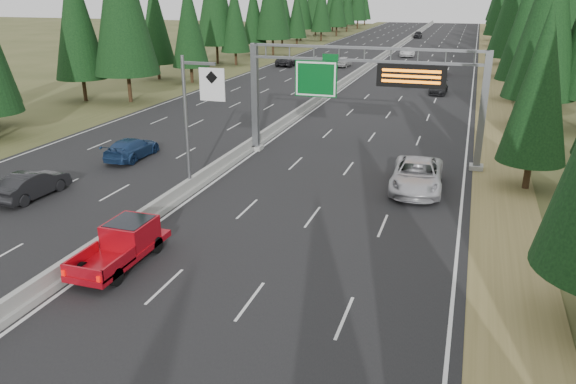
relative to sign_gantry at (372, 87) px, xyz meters
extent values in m
cube|color=black|center=(-8.92, 45.12, -5.23)|extent=(32.00, 260.00, 0.08)
cube|color=olive|center=(8.88, 45.12, -5.24)|extent=(3.60, 260.00, 0.06)
cube|color=#3C4520|center=(-26.72, 45.12, -5.24)|extent=(3.60, 260.00, 0.06)
cube|color=gray|center=(-8.92, 45.12, -5.04)|extent=(0.70, 260.00, 0.30)
cube|color=gray|center=(-8.92, 45.12, -4.64)|extent=(0.30, 260.00, 0.60)
cube|color=slate|center=(-8.57, 0.12, -1.29)|extent=(0.45, 0.45, 7.80)
cube|color=gray|center=(-8.57, 0.12, -5.04)|extent=(0.90, 0.90, 0.30)
cube|color=slate|center=(7.28, 0.12, -1.29)|extent=(0.45, 0.45, 7.80)
cube|color=gray|center=(7.28, 0.12, -5.04)|extent=(0.90, 0.90, 0.30)
cube|color=slate|center=(-0.64, 0.12, 2.53)|extent=(15.85, 0.35, 0.16)
cube|color=slate|center=(-0.64, 0.12, 1.69)|extent=(15.85, 0.35, 0.16)
cube|color=#054C19|center=(-3.92, -0.13, 0.36)|extent=(3.00, 0.10, 2.50)
cube|color=silver|center=(-3.92, -0.19, 0.36)|extent=(2.85, 0.02, 2.35)
cube|color=#054C19|center=(-2.92, -0.13, 1.86)|extent=(1.10, 0.10, 0.45)
cube|color=black|center=(2.58, -0.18, 0.86)|extent=(4.50, 0.40, 1.50)
cube|color=orange|center=(2.58, -0.40, 1.21)|extent=(3.80, 0.02, 0.18)
cube|color=orange|center=(2.58, -0.40, 0.86)|extent=(3.80, 0.02, 0.18)
cube|color=orange|center=(2.58, -0.40, 0.51)|extent=(3.80, 0.02, 0.18)
cylinder|color=slate|center=(-8.92, -9.88, -1.19)|extent=(0.20, 0.20, 8.00)
cube|color=gray|center=(-8.92, -9.88, -5.09)|extent=(0.50, 0.50, 0.20)
cube|color=slate|center=(-7.92, -9.88, 2.41)|extent=(2.00, 0.15, 0.15)
cube|color=silver|center=(-7.12, -10.00, 1.31)|extent=(1.50, 0.06, 1.80)
cylinder|color=black|center=(10.20, -2.85, -4.38)|extent=(0.40, 0.40, 1.77)
cone|color=black|center=(10.20, -2.85, 1.16)|extent=(3.99, 3.99, 9.31)
cylinder|color=black|center=(11.88, 14.42, -3.92)|extent=(0.40, 0.40, 2.69)
cone|color=black|center=(11.88, 14.42, 4.48)|extent=(6.05, 6.05, 14.11)
cylinder|color=black|center=(11.24, 27.56, -4.12)|extent=(0.40, 0.40, 2.29)
cone|color=black|center=(11.24, 27.56, 3.03)|extent=(5.15, 5.15, 12.02)
cylinder|color=black|center=(14.79, 28.78, -3.85)|extent=(0.40, 0.40, 2.84)
cone|color=black|center=(14.79, 28.78, 5.03)|extent=(6.39, 6.39, 14.92)
cylinder|color=black|center=(10.93, 45.24, -3.86)|extent=(0.40, 0.40, 2.83)
cylinder|color=black|center=(15.43, 43.23, -4.30)|extent=(0.40, 0.40, 1.94)
cone|color=black|center=(15.43, 43.23, 1.77)|extent=(4.37, 4.37, 10.20)
cylinder|color=black|center=(11.00, 60.20, -4.05)|extent=(0.40, 0.40, 2.43)
cone|color=black|center=(11.00, 60.20, 3.55)|extent=(5.47, 5.47, 12.77)
cylinder|color=black|center=(15.88, 58.80, -3.95)|extent=(0.40, 0.40, 2.64)
cone|color=black|center=(15.88, 58.80, 4.28)|extent=(5.93, 5.93, 13.84)
cylinder|color=black|center=(10.89, 76.72, -4.33)|extent=(0.40, 0.40, 1.88)
cone|color=black|center=(10.89, 76.72, 1.53)|extent=(4.22, 4.22, 9.85)
cylinder|color=black|center=(14.18, 75.65, -3.95)|extent=(0.40, 0.40, 2.65)
cone|color=black|center=(14.18, 75.65, 4.33)|extent=(5.96, 5.96, 13.90)
cylinder|color=black|center=(10.21, 91.54, -4.10)|extent=(0.40, 0.40, 2.33)
cone|color=black|center=(10.21, 91.54, 3.19)|extent=(5.25, 5.25, 12.24)
cylinder|color=black|center=(14.74, 90.97, -3.93)|extent=(0.40, 0.40, 2.68)
cylinder|color=black|center=(10.40, 105.76, -4.19)|extent=(0.40, 0.40, 2.16)
cone|color=black|center=(10.40, 105.76, 2.56)|extent=(4.86, 4.86, 11.33)
cylinder|color=black|center=(16.08, 107.65, -4.34)|extent=(0.40, 0.40, 1.85)
cone|color=black|center=(16.08, 107.65, 1.44)|extent=(4.17, 4.17, 9.72)
cylinder|color=black|center=(11.28, 123.51, -3.90)|extent=(0.40, 0.40, 2.74)
cylinder|color=black|center=(14.80, 123.29, -3.94)|extent=(0.40, 0.40, 2.66)
cylinder|color=black|center=(11.55, 138.35, -3.77)|extent=(0.40, 0.40, 3.01)
cylinder|color=black|center=(14.51, 140.14, -4.26)|extent=(0.40, 0.40, 2.02)
cone|color=black|center=(14.51, 140.14, 2.06)|extent=(4.55, 4.55, 10.62)
cylinder|color=black|center=(11.57, 154.22, -4.32)|extent=(0.40, 0.40, 1.90)
cone|color=black|center=(11.57, 154.22, 1.63)|extent=(4.28, 4.28, 9.99)
cylinder|color=black|center=(15.39, 154.42, -4.21)|extent=(0.40, 0.40, 2.12)
cone|color=black|center=(15.39, 154.42, 2.43)|extent=(4.78, 4.78, 11.15)
cylinder|color=black|center=(-28.29, 13.80, -3.76)|extent=(0.40, 0.40, 3.01)
cylinder|color=black|center=(-33.48, 13.08, -4.05)|extent=(0.40, 0.40, 2.43)
cone|color=black|center=(-33.48, 13.08, 3.55)|extent=(5.48, 5.48, 12.78)
cylinder|color=black|center=(-28.09, 27.71, -4.22)|extent=(0.40, 0.40, 2.10)
cone|color=black|center=(-28.09, 27.71, 2.34)|extent=(4.72, 4.72, 11.01)
cylinder|color=black|center=(-33.82, 29.23, -4.22)|extent=(0.40, 0.40, 2.11)
cone|color=black|center=(-33.82, 29.23, 2.37)|extent=(4.74, 4.74, 11.06)
cylinder|color=black|center=(-29.82, 46.28, -4.24)|extent=(0.40, 0.40, 2.05)
cone|color=black|center=(-29.82, 46.28, 2.17)|extent=(4.61, 4.61, 10.77)
cylinder|color=black|center=(-33.38, 47.03, -3.77)|extent=(0.40, 0.40, 2.99)
cylinder|color=black|center=(-28.89, 61.45, -3.81)|extent=(0.40, 0.40, 2.91)
cylinder|color=black|center=(-32.45, 61.10, -4.24)|extent=(0.40, 0.40, 2.05)
cone|color=black|center=(-32.45, 61.10, 2.15)|extent=(4.61, 4.61, 10.75)
cylinder|color=black|center=(-29.43, 78.04, -4.36)|extent=(0.40, 0.40, 1.83)
cone|color=black|center=(-29.43, 78.04, 1.35)|extent=(4.11, 4.11, 9.58)
cylinder|color=black|center=(-32.72, 78.08, -4.15)|extent=(0.40, 0.40, 2.23)
cone|color=black|center=(-32.72, 78.08, 2.82)|extent=(5.02, 5.02, 11.71)
cylinder|color=black|center=(-28.01, 92.49, -4.19)|extent=(0.40, 0.40, 2.16)
cone|color=black|center=(-28.01, 92.49, 2.58)|extent=(4.87, 4.87, 11.36)
cylinder|color=black|center=(-33.08, 92.82, -3.96)|extent=(0.40, 0.40, 2.62)
cylinder|color=black|center=(-28.04, 107.93, -4.09)|extent=(0.40, 0.40, 2.35)
cone|color=black|center=(-28.04, 107.93, 3.26)|extent=(5.29, 5.29, 12.35)
cylinder|color=black|center=(-33.74, 108.43, -3.78)|extent=(0.40, 0.40, 2.97)
cylinder|color=black|center=(-28.90, 124.18, -4.26)|extent=(0.40, 0.40, 2.02)
cone|color=black|center=(-28.90, 124.18, 2.06)|extent=(4.55, 4.55, 10.62)
cylinder|color=black|center=(-33.14, 124.56, -4.03)|extent=(0.40, 0.40, 2.49)
cylinder|color=black|center=(-28.42, 137.11, -4.03)|extent=(0.40, 0.40, 2.47)
cylinder|color=black|center=(-33.70, 139.38, -4.11)|extent=(0.40, 0.40, 2.32)
cylinder|color=black|center=(-29.87, 156.43, -4.36)|extent=(0.40, 0.40, 1.82)
cone|color=black|center=(-29.87, 156.43, 1.32)|extent=(4.09, 4.09, 9.54)
cylinder|color=black|center=(-33.67, 154.22, -3.89)|extent=(0.40, 0.40, 2.76)
imported|color=silver|center=(3.86, -5.23, -4.30)|extent=(3.24, 6.55, 1.78)
cylinder|color=black|center=(-8.24, -20.92, -4.80)|extent=(0.29, 0.77, 0.77)
cylinder|color=black|center=(-6.60, -20.92, -4.80)|extent=(0.29, 0.77, 0.77)
cylinder|color=black|center=(-8.24, -17.74, -4.80)|extent=(0.29, 0.77, 0.77)
cylinder|color=black|center=(-6.60, -17.74, -4.80)|extent=(0.29, 0.77, 0.77)
cube|color=#A60A15|center=(-7.42, -19.28, -4.66)|extent=(1.93, 5.40, 0.29)
cube|color=#A60A15|center=(-7.42, -18.42, -3.98)|extent=(1.83, 2.12, 1.06)
cube|color=black|center=(-7.42, -18.42, -3.69)|extent=(1.64, 1.83, 0.53)
cube|color=#A60A15|center=(-8.33, -20.73, -4.32)|extent=(0.10, 2.31, 0.58)
cube|color=#A60A15|center=(-6.50, -20.73, -4.32)|extent=(0.10, 2.31, 0.58)
cube|color=#A60A15|center=(-7.42, -21.89, -4.32)|extent=(1.93, 0.10, 0.58)
imported|color=#114E26|center=(-1.19, 34.06, -4.52)|extent=(1.79, 3.99, 1.33)
imported|color=maroon|center=(1.83, 45.03, -4.43)|extent=(1.61, 4.59, 1.51)
imported|color=black|center=(2.85, 29.11, -4.52)|extent=(2.04, 4.67, 1.34)
imported|color=white|center=(-5.08, 66.27, -4.42)|extent=(3.05, 5.76, 1.54)
imported|color=black|center=(-7.42, 107.78, -4.36)|extent=(2.24, 4.96, 1.65)
imported|color=black|center=(-17.21, -13.49, -4.41)|extent=(1.88, 4.80, 1.56)
imported|color=navy|center=(-16.16, -4.79, -4.45)|extent=(2.18, 5.14, 1.48)
imported|color=#BCBCBC|center=(-12.91, 49.07, -4.38)|extent=(2.17, 4.83, 1.61)
imported|color=black|center=(-21.38, 47.43, -4.40)|extent=(2.89, 5.80, 1.58)
camera|label=1|loc=(6.39, -38.06, 6.26)|focal=35.00mm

